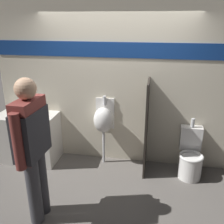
{
  "coord_description": "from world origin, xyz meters",
  "views": [
    {
      "loc": [
        0.65,
        -3.36,
        2.39
      ],
      "look_at": [
        0.0,
        0.17,
        1.05
      ],
      "focal_mm": 40.0,
      "sensor_mm": 36.0,
      "label": 1
    }
  ],
  "objects": [
    {
      "name": "cell_phone",
      "position": [
        -1.21,
        0.17,
        0.86
      ],
      "size": [
        0.07,
        0.14,
        0.01
      ],
      "color": "#232328",
      "rests_on": "sink_counter"
    },
    {
      "name": "toilet",
      "position": [
        1.25,
        0.29,
        0.31
      ],
      "size": [
        0.38,
        0.54,
        0.92
      ],
      "color": "white",
      "rests_on": "ground_plane"
    },
    {
      "name": "urinal_near_counter",
      "position": [
        -0.19,
        0.42,
        0.8
      ],
      "size": [
        0.33,
        0.31,
        1.19
      ],
      "color": "silver",
      "rests_on": "ground_plane"
    },
    {
      "name": "ground_plane",
      "position": [
        0.0,
        0.0,
        0.0
      ],
      "size": [
        16.0,
        16.0,
        0.0
      ],
      "primitive_type": "plane",
      "color": "#5B5651"
    },
    {
      "name": "person_in_vest",
      "position": [
        -0.72,
        -1.0,
        1.06
      ],
      "size": [
        0.25,
        0.63,
        1.82
      ],
      "rotation": [
        0.0,
        0.0,
        1.53
      ],
      "color": "#3D3D42",
      "rests_on": "ground_plane"
    },
    {
      "name": "sink_counter",
      "position": [
        -1.52,
        0.28,
        0.43
      ],
      "size": [
        1.01,
        0.58,
        0.85
      ],
      "color": "silver",
      "rests_on": "ground_plane"
    },
    {
      "name": "sink_basin",
      "position": [
        -1.47,
        0.34,
        0.92
      ],
      "size": [
        0.41,
        0.41,
        0.27
      ],
      "color": "white",
      "rests_on": "sink_counter"
    },
    {
      "name": "divider_near_counter",
      "position": [
        0.53,
        0.3,
        0.77
      ],
      "size": [
        0.03,
        0.54,
        1.53
      ],
      "color": "#28231E",
      "rests_on": "ground_plane"
    },
    {
      "name": "display_wall",
      "position": [
        0.0,
        0.6,
        1.36
      ],
      "size": [
        4.15,
        0.07,
        2.7
      ],
      "color": "beige",
      "rests_on": "ground_plane"
    }
  ]
}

